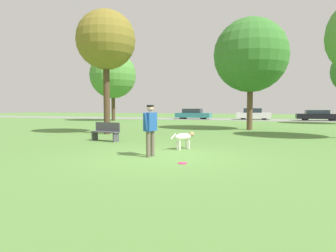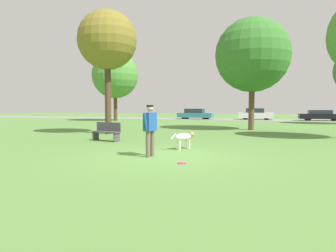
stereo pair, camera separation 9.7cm
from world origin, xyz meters
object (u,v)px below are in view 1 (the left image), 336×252
Objects in this scene: tree_mid_center at (251,55)px; parked_car_white at (253,114)px; person at (150,126)px; frisbee at (182,163)px; park_bench at (106,131)px; parked_car_black at (318,115)px; tree_far_left at (113,75)px; parked_car_teal at (193,114)px; dog at (184,137)px; tree_near_left at (106,41)px.

tree_mid_center is 1.83× the size of parked_car_white.
person is 6.38× the size of frisbee.
tree_mid_center is 5.10× the size of park_bench.
frisbee is at bearing -112.70° from person.
frisbee is 0.05× the size of parked_car_black.
tree_mid_center is at bearing -1.15° from person.
tree_far_left is at bearing 40.73° from person.
frisbee is 30.08m from parked_car_teal.
person is at bearing -58.95° from tree_far_left.
tree_far_left is at bearing -153.45° from parked_car_white.
parked_car_black is at bearing 16.58° from dog.
dog is at bearing -6.85° from person.
person is 0.35× the size of parked_car_black.
parked_car_white is (-0.40, 16.84, -4.28)m from tree_mid_center.
parked_car_teal is at bearing 20.43° from person.
tree_near_left is 16.71m from tree_far_left.
parked_car_white is (1.37, 27.17, 0.24)m from dog.
tree_far_left is 1.88× the size of parked_car_white.
tree_far_left reaches higher than parked_car_white.
person is 29.13m from parked_car_white.
tree_mid_center is at bearing 37.40° from tree_near_left.
tree_far_left is 1.69× the size of parked_car_teal.
tree_mid_center reaches higher than parked_car_black.
person is 0.22× the size of tree_mid_center.
parked_car_teal is 0.98× the size of parked_car_black.
parked_car_white is 2.78× the size of park_bench.
frisbee is (1.24, -0.79, -0.94)m from person.
tree_mid_center reaches higher than tree_near_left.
tree_mid_center reaches higher than person.
tree_near_left is 5.95m from park_bench.
tree_mid_center is at bearing 24.22° from dog.
dog is 11.41m from tree_mid_center.
parked_car_teal reaches higher than dog.
person is 13.07m from tree_mid_center.
tree_mid_center is at bearing -113.11° from parked_car_black.
tree_far_left is 17.24m from parked_car_white.
tree_mid_center is 1.07× the size of tree_near_left.
dog is 0.21× the size of parked_car_black.
parked_car_black is (7.01, -0.41, -0.08)m from parked_car_white.
tree_near_left reaches higher than parked_car_white.
person is 0.35× the size of parked_car_teal.
parked_car_black is at bearing 57.50° from tree_near_left.
dog is 24.04m from tree_far_left.
person is at bearing 147.62° from frisbee.
tree_far_left reaches higher than parked_car_teal.
parked_car_black is 3.18× the size of park_bench.
parked_car_white is at bearing 91.36° from tree_mid_center.
frisbee is 6.31m from park_bench.
dog is 4.30m from park_bench.
person reaches higher than parked_car_teal.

